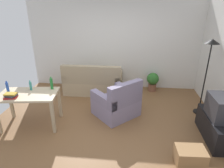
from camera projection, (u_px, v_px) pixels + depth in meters
ground_plane at (105, 123)px, 4.42m from camera, size 5.20×4.40×0.02m
wall_rear at (114, 44)px, 5.91m from camera, size 5.20×0.10×2.70m
couch at (93, 83)px, 5.81m from camera, size 1.69×0.84×0.92m
tv_stand at (216, 128)px, 3.82m from camera, size 0.44×1.10×0.48m
tv at (221, 108)px, 3.64m from camera, size 0.41×0.60×0.44m
torchiere_lamp at (209, 57)px, 4.29m from camera, size 0.32×0.32×1.81m
desk at (29, 98)px, 4.11m from camera, size 1.28×0.85×0.76m
potted_plant at (153, 81)px, 5.92m from camera, size 0.36×0.36×0.57m
armchair at (117, 103)px, 4.59m from camera, size 1.23×1.23×0.92m
storage_box at (190, 157)px, 3.23m from camera, size 0.49×0.36×0.30m
bottle_blue at (7, 87)px, 4.11m from camera, size 0.06×0.06×0.25m
bottle_tall at (31, 86)px, 4.20m from camera, size 0.05×0.05×0.22m
bottle_green at (52, 84)px, 4.24m from camera, size 0.06×0.06×0.29m
book_stack at (11, 96)px, 3.88m from camera, size 0.26×0.23×0.09m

